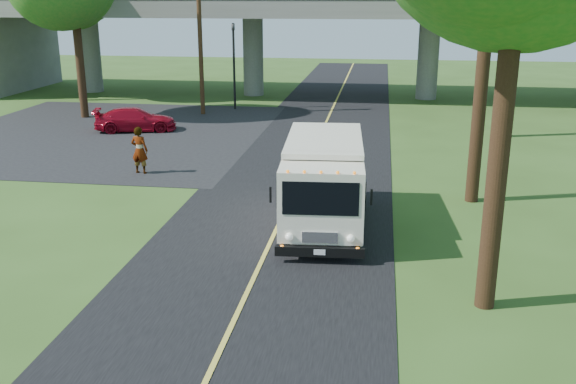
% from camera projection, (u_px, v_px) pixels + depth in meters
% --- Properties ---
extents(ground, '(120.00, 120.00, 0.00)m').
position_uv_depth(ground, '(240.00, 310.00, 14.48)').
color(ground, '#304D1B').
rests_on(ground, ground).
extents(road, '(7.00, 90.00, 0.02)m').
position_uv_depth(road, '(297.00, 185.00, 23.94)').
color(road, black).
rests_on(road, ground).
extents(parking_lot, '(16.00, 18.00, 0.01)m').
position_uv_depth(parking_lot, '(106.00, 133.00, 33.01)').
color(parking_lot, black).
rests_on(parking_lot, ground).
extents(lane_line, '(0.12, 90.00, 0.01)m').
position_uv_depth(lane_line, '(297.00, 185.00, 23.93)').
color(lane_line, gold).
rests_on(lane_line, road).
extents(overpass, '(54.00, 10.00, 7.30)m').
position_uv_depth(overpass, '(340.00, 30.00, 43.41)').
color(overpass, slate).
rests_on(overpass, ground).
extents(traffic_signal, '(0.18, 0.22, 5.20)m').
position_uv_depth(traffic_signal, '(234.00, 57.00, 38.95)').
color(traffic_signal, black).
rests_on(traffic_signal, ground).
extents(utility_pole, '(1.60, 0.26, 9.00)m').
position_uv_depth(utility_pole, '(200.00, 35.00, 36.86)').
color(utility_pole, '#472D19').
rests_on(utility_pole, ground).
extents(step_van, '(2.71, 6.43, 2.64)m').
position_uv_depth(step_van, '(324.00, 180.00, 19.42)').
color(step_van, silver).
rests_on(step_van, ground).
extents(red_sedan, '(4.47, 2.75, 1.21)m').
position_uv_depth(red_sedan, '(136.00, 120.00, 33.31)').
color(red_sedan, maroon).
rests_on(red_sedan, ground).
extents(pedestrian, '(0.75, 0.54, 1.89)m').
position_uv_depth(pedestrian, '(140.00, 150.00, 25.25)').
color(pedestrian, gray).
rests_on(pedestrian, ground).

